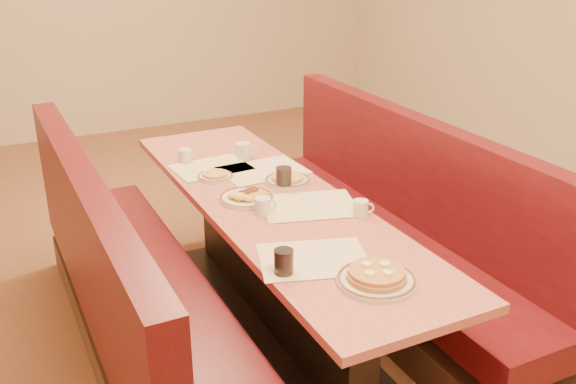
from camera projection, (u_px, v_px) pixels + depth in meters
name	position (u px, v px, depth m)	size (l,w,h in m)	color
ground	(274.00, 326.00, 3.46)	(8.00, 8.00, 0.00)	#9E6647
diner_table	(273.00, 266.00, 3.32)	(0.70, 2.50, 0.75)	black
booth_left	(133.00, 302.00, 3.02)	(0.55, 2.50, 1.05)	#4C3326
booth_right	(390.00, 239.00, 3.63)	(0.55, 2.50, 1.05)	#4C3326
placemat_near_left	(314.00, 259.00, 2.60)	(0.44, 0.33, 0.00)	beige
placemat_near_right	(309.00, 206.00, 3.09)	(0.45, 0.34, 0.00)	beige
placemat_far_left	(211.00, 167.00, 3.59)	(0.41, 0.31, 0.00)	beige
placemat_far_right	(262.00, 170.00, 3.55)	(0.45, 0.34, 0.00)	beige
pancake_plate	(377.00, 278.00, 2.42)	(0.30, 0.30, 0.07)	silver
eggs_plate	(246.00, 197.00, 3.16)	(0.27, 0.27, 0.05)	silver
extra_plate_mid	(287.00, 180.00, 3.38)	(0.24, 0.24, 0.05)	silver
extra_plate_far	(215.00, 176.00, 3.44)	(0.19, 0.19, 0.04)	silver
coffee_mug_a	(361.00, 208.00, 2.98)	(0.10, 0.07, 0.08)	silver
coffee_mug_b	(263.00, 206.00, 3.00)	(0.11, 0.08, 0.08)	silver
coffee_mug_c	(244.00, 151.00, 3.72)	(0.12, 0.09, 0.09)	silver
coffee_mug_d	(185.00, 155.00, 3.67)	(0.10, 0.07, 0.08)	silver
soda_tumbler_near	(284.00, 262.00, 2.47)	(0.08, 0.08, 0.11)	black
soda_tumbler_mid	(284.00, 178.00, 3.29)	(0.08, 0.08, 0.11)	black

